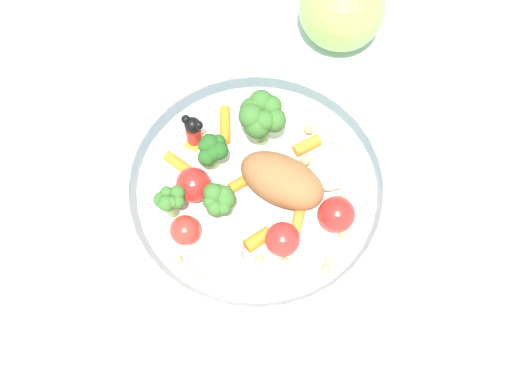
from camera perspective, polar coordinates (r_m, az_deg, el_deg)
name	(u,v)px	position (r m, az deg, el deg)	size (l,w,h in m)	color
ground_plane	(243,187)	(0.70, -0.95, 0.34)	(2.40, 2.40, 0.00)	silver
food_container	(257,190)	(0.67, 0.07, 0.14)	(0.24, 0.24, 0.06)	white
loose_apple	(342,8)	(0.76, 6.34, 13.29)	(0.08, 0.08, 0.09)	#8CB74C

